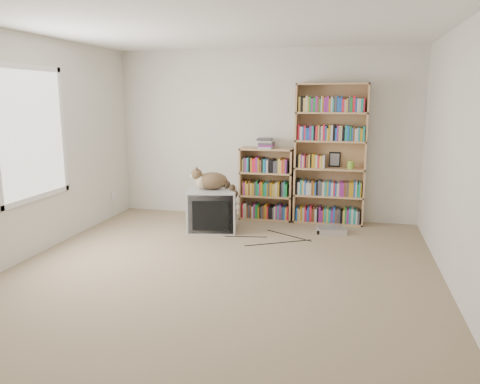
% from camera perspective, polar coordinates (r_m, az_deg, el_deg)
% --- Properties ---
extents(floor, '(4.50, 5.00, 0.01)m').
position_cam_1_polar(floor, '(4.93, -2.53, -10.00)').
color(floor, gray).
rests_on(floor, ground).
extents(wall_back, '(4.50, 0.02, 2.50)m').
position_cam_1_polar(wall_back, '(7.05, 2.96, 6.96)').
color(wall_back, beige).
rests_on(wall_back, floor).
extents(wall_front, '(4.50, 0.02, 2.50)m').
position_cam_1_polar(wall_front, '(2.36, -19.60, -2.83)').
color(wall_front, beige).
rests_on(wall_front, floor).
extents(wall_left, '(0.02, 5.00, 2.50)m').
position_cam_1_polar(wall_left, '(5.66, -25.21, 4.78)').
color(wall_left, beige).
rests_on(wall_left, floor).
extents(wall_right, '(0.02, 5.00, 2.50)m').
position_cam_1_polar(wall_right, '(4.55, 25.76, 3.34)').
color(wall_right, beige).
rests_on(wall_right, floor).
extents(ceiling, '(4.50, 5.00, 0.02)m').
position_cam_1_polar(ceiling, '(4.64, -2.82, 20.09)').
color(ceiling, white).
rests_on(ceiling, wall_back).
extents(window, '(0.02, 1.22, 1.52)m').
position_cam_1_polar(window, '(5.80, -24.02, 6.50)').
color(window, white).
rests_on(window, wall_left).
extents(crt_tv, '(0.76, 0.71, 0.57)m').
position_cam_1_polar(crt_tv, '(6.47, -3.37, -2.15)').
color(crt_tv, '#ACACAE').
rests_on(crt_tv, floor).
extents(cat, '(0.72, 0.44, 0.52)m').
position_cam_1_polar(cat, '(6.35, -3.02, 1.04)').
color(cat, '#3A2417').
rests_on(cat, crt_tv).
extents(bookcase_tall, '(1.00, 0.30, 2.00)m').
position_cam_1_polar(bookcase_tall, '(6.83, 10.92, 4.03)').
color(bookcase_tall, '#AC7B56').
rests_on(bookcase_tall, floor).
extents(bookcase_short, '(0.78, 0.30, 1.07)m').
position_cam_1_polar(bookcase_short, '(7.00, 3.24, 0.68)').
color(bookcase_short, '#AC7B56').
rests_on(bookcase_short, floor).
extents(book_stack, '(0.21, 0.27, 0.15)m').
position_cam_1_polar(book_stack, '(6.87, 3.16, 5.95)').
color(book_stack, red).
rests_on(book_stack, bookcase_short).
extents(green_mug, '(0.09, 0.09, 0.11)m').
position_cam_1_polar(green_mug, '(6.81, 13.35, 3.26)').
color(green_mug, '#7EB533').
rests_on(green_mug, bookcase_tall).
extents(framed_print, '(0.16, 0.05, 0.21)m').
position_cam_1_polar(framed_print, '(6.91, 11.47, 3.92)').
color(framed_print, black).
rests_on(framed_print, bookcase_tall).
extents(dvd_player, '(0.42, 0.34, 0.08)m').
position_cam_1_polar(dvd_player, '(6.45, 11.08, -4.59)').
color(dvd_player, silver).
rests_on(dvd_player, floor).
extents(wall_outlet, '(0.01, 0.08, 0.13)m').
position_cam_1_polar(wall_outlet, '(7.41, -15.21, -0.48)').
color(wall_outlet, silver).
rests_on(wall_outlet, wall_left).
extents(floor_cables, '(1.20, 0.70, 0.01)m').
position_cam_1_polar(floor_cables, '(6.19, 2.14, -5.43)').
color(floor_cables, black).
rests_on(floor_cables, floor).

